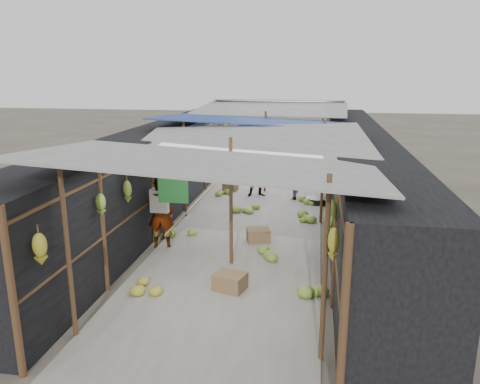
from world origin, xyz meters
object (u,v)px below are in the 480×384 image
Objects in this scene: black_basin at (317,201)px; shopper_blue at (259,173)px; vendor_elderly at (161,213)px; crate_near at (230,282)px; vendor_seated at (294,186)px.

black_basin is 2.00m from shopper_blue.
vendor_elderly reaches higher than shopper_blue.
shopper_blue is at bearing 109.16° from crate_near.
vendor_elderly reaches higher than vendor_seated.
vendor_seated is (-0.72, 0.29, 0.36)m from black_basin.
vendor_elderly is 4.95m from shopper_blue.
shopper_blue reaches higher than black_basin.
crate_near is 6.31m from vendor_seated.
black_basin is 0.85m from vendor_seated.
black_basin is at bearing -33.92° from shopper_blue.
crate_near is 6.15m from black_basin.
vendor_seated reaches higher than black_basin.
crate_near is 0.33× the size of vendor_elderly.
vendor_elderly reaches higher than crate_near.
crate_near reaches higher than black_basin.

